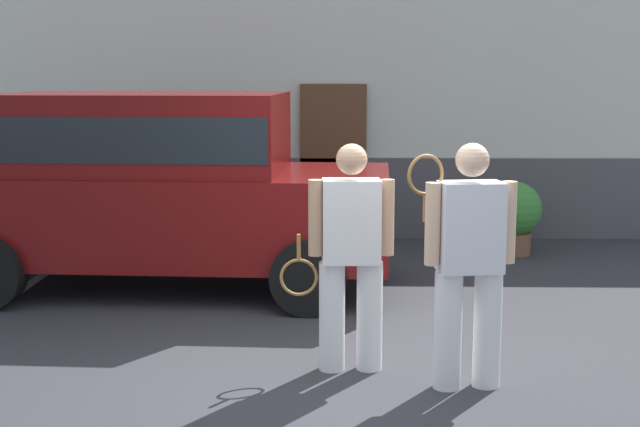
{
  "coord_description": "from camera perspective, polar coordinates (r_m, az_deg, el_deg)",
  "views": [
    {
      "loc": [
        0.04,
        -6.29,
        2.28
      ],
      "look_at": [
        -0.13,
        1.2,
        1.05
      ],
      "focal_mm": 49.03,
      "sensor_mm": 36.0,
      "label": 1
    }
  ],
  "objects": [
    {
      "name": "house_frontage",
      "position": [
        12.06,
        1.15,
        6.51
      ],
      "size": [
        10.63,
        0.4,
        3.58
      ],
      "color": "silver",
      "rests_on": "ground_plane"
    },
    {
      "name": "ground_plane",
      "position": [
        6.69,
        0.91,
        -10.6
      ],
      "size": [
        40.0,
        40.0,
        0.0
      ],
      "primitive_type": "plane",
      "color": "#2D2D33"
    },
    {
      "name": "parked_suv",
      "position": [
        9.27,
        -10.55,
        2.13
      ],
      "size": [
        4.68,
        2.33,
        2.05
      ],
      "rotation": [
        0.0,
        0.0,
        -0.05
      ],
      "color": "#590C0C",
      "rests_on": "ground_plane"
    },
    {
      "name": "tennis_player_man",
      "position": [
        6.61,
        2.0,
        -2.71
      ],
      "size": [
        0.91,
        0.3,
        1.75
      ],
      "rotation": [
        0.0,
        0.0,
        3.2
      ],
      "color": "white",
      "rests_on": "ground_plane"
    },
    {
      "name": "potted_plant_by_porch",
      "position": [
        11.16,
        12.52,
        -0.03
      ],
      "size": [
        0.7,
        0.7,
        0.92
      ],
      "color": "brown",
      "rests_on": "ground_plane"
    },
    {
      "name": "tennis_player_woman",
      "position": [
        6.32,
        9.69,
        -3.14
      ],
      "size": [
        0.79,
        0.34,
        1.78
      ],
      "rotation": [
        0.0,
        0.0,
        3.29
      ],
      "color": "white",
      "rests_on": "ground_plane"
    }
  ]
}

